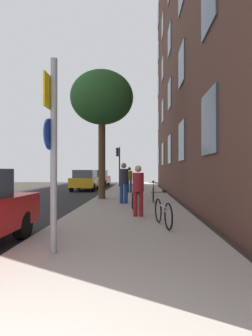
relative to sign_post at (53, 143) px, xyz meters
The scene contains 16 objects.
ground_plane 11.53m from the sign_post, 101.46° to the left, with size 41.80×41.80×0.00m, color #332D28.
road_asphalt 12.12m from the sign_post, 111.39° to the left, with size 7.00×38.00×0.01m, color #232326.
sidewalk 11.37m from the sign_post, 83.61° to the left, with size 4.20×38.00×0.12m, color #9E9389.
building_facade 13.48m from the sign_post, 70.11° to the left, with size 0.56×27.00×18.89m.
sign_post is the anchor object (origin of this frame).
traffic_light 20.54m from the sign_post, 90.91° to the left, with size 0.43×0.24×3.63m.
tree_near 9.98m from the sign_post, 92.27° to the left, with size 3.29×3.29×6.69m.
bicycle_0 3.66m from the sign_post, 48.33° to the left, with size 0.47×1.68×0.97m.
bicycle_1 6.39m from the sign_post, 77.41° to the left, with size 0.42×1.68×0.94m.
bicycle_2 8.78m from the sign_post, 74.92° to the left, with size 0.42×1.70×0.98m.
bicycle_3 11.69m from the sign_post, 82.64° to the left, with size 0.42×1.69×0.95m.
pedestrian_0 4.38m from the sign_post, 68.93° to the left, with size 0.42×0.42×1.64m.
pedestrian_1 7.49m from the sign_post, 83.20° to the left, with size 0.55×0.55×1.81m.
pedestrian_2 13.62m from the sign_post, 86.09° to the left, with size 0.51×0.51×1.70m.
car_1 16.96m from the sign_post, 99.00° to the left, with size 1.88×4.02×1.62m.
car_2 22.49m from the sign_post, 96.19° to the left, with size 1.93×4.42×1.62m.
Camera 1 is at (1.40, -0.98, 1.59)m, focal length 29.42 mm.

